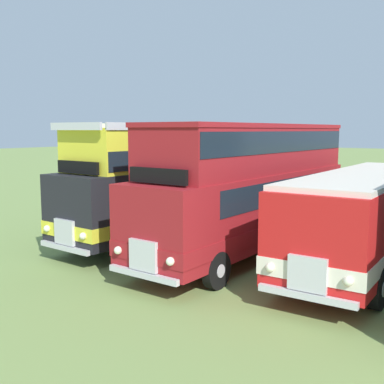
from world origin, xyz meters
name	(u,v)px	position (x,y,z in m)	size (l,w,h in m)	color
bus_first_in_row	(178,178)	(-11.33, 0.51, 2.36)	(2.90, 11.17, 4.52)	black
bus_second_in_row	(252,183)	(-7.55, -0.20, 2.47)	(2.75, 11.02, 4.49)	maroon
bus_third_in_row	(367,212)	(-3.78, 0.29, 1.75)	(2.82, 10.27, 2.99)	red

